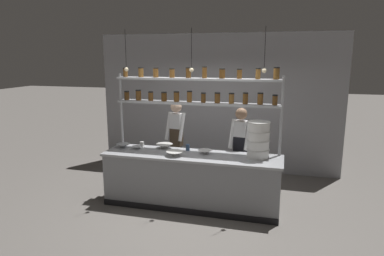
{
  "coord_description": "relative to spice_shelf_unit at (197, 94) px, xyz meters",
  "views": [
    {
      "loc": [
        1.45,
        -5.38,
        2.55
      ],
      "look_at": [
        -0.05,
        0.2,
        1.33
      ],
      "focal_mm": 32.0,
      "sensor_mm": 36.0,
      "label": 1
    }
  ],
  "objects": [
    {
      "name": "spice_shelf_unit",
      "position": [
        0.0,
        0.0,
        0.0
      ],
      "size": [
        2.92,
        0.28,
        2.38
      ],
      "color": "#ADAFB5",
      "rests_on": "ground_plane"
    },
    {
      "name": "prep_counter",
      "position": [
        -0.01,
        -0.33,
        -1.45
      ],
      "size": [
        3.03,
        0.76,
        0.92
      ],
      "color": "gray",
      "rests_on": "ground_plane"
    },
    {
      "name": "prep_bowl_far_left",
      "position": [
        0.2,
        -0.23,
        -0.96
      ],
      "size": [
        0.24,
        0.24,
        0.07
      ],
      "color": "white",
      "rests_on": "prep_counter"
    },
    {
      "name": "pendant_light_row",
      "position": [
        -0.0,
        -0.33,
        0.46
      ],
      "size": [
        2.36,
        0.07,
        0.69
      ],
      "color": "black"
    },
    {
      "name": "serving_cup_front",
      "position": [
        -0.14,
        -0.1,
        -0.94
      ],
      "size": [
        0.07,
        0.07,
        0.11
      ],
      "color": "#334C70",
      "rests_on": "prep_counter"
    },
    {
      "name": "back_wall",
      "position": [
        -0.01,
        1.81,
        -0.39
      ],
      "size": [
        5.43,
        0.12,
        3.04
      ],
      "primitive_type": "cube",
      "color": "#939399",
      "rests_on": "ground_plane"
    },
    {
      "name": "prep_bowl_center_front",
      "position": [
        -0.26,
        -0.49,
        -0.95
      ],
      "size": [
        0.29,
        0.29,
        0.08
      ],
      "color": "silver",
      "rests_on": "prep_counter"
    },
    {
      "name": "ground_plane",
      "position": [
        -0.01,
        -0.33,
        -1.91
      ],
      "size": [
        40.0,
        40.0,
        0.0
      ],
      "primitive_type": "plane",
      "color": "slate"
    },
    {
      "name": "container_stack",
      "position": [
        1.09,
        -0.23,
        -0.69
      ],
      "size": [
        0.37,
        0.37,
        0.6
      ],
      "color": "white",
      "rests_on": "prep_counter"
    },
    {
      "name": "prep_bowl_near_left",
      "position": [
        -0.58,
        -0.08,
        -0.95
      ],
      "size": [
        0.3,
        0.3,
        0.08
      ],
      "color": "silver",
      "rests_on": "prep_counter"
    },
    {
      "name": "chef_center",
      "position": [
        0.74,
        0.27,
        -0.96
      ],
      "size": [
        0.4,
        0.32,
        1.66
      ],
      "rotation": [
        0.0,
        0.0,
        -0.18
      ],
      "color": "black",
      "rests_on": "ground_plane"
    },
    {
      "name": "prep_bowl_center_back",
      "position": [
        -1.04,
        -0.24,
        -0.97
      ],
      "size": [
        0.18,
        0.18,
        0.05
      ],
      "color": "silver",
      "rests_on": "prep_counter"
    },
    {
      "name": "prep_bowl_near_right",
      "position": [
        -1.33,
        -0.22,
        -0.96
      ],
      "size": [
        0.25,
        0.25,
        0.07
      ],
      "color": "#B2B7BC",
      "rests_on": "prep_counter"
    },
    {
      "name": "chef_left",
      "position": [
        -0.53,
        0.49,
        -0.92
      ],
      "size": [
        0.39,
        0.32,
        1.7
      ],
      "rotation": [
        0.0,
        0.0,
        -0.14
      ],
      "color": "black",
      "rests_on": "ground_plane"
    },
    {
      "name": "serving_cup_by_board",
      "position": [
        -1.02,
        -0.07,
        -0.95
      ],
      "size": [
        0.08,
        0.08,
        0.09
      ],
      "color": "silver",
      "rests_on": "prep_counter"
    }
  ]
}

